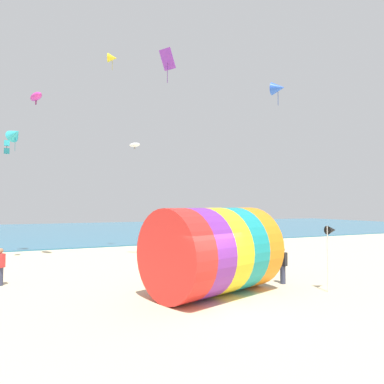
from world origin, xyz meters
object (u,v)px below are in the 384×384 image
Objects in this scene: giant_inflatable_tube at (213,251)px; kite_handler at (283,265)px; kite_blue_delta at (278,88)px; bystander_near_water at (197,249)px; bystander_mid_beach at (0,267)px; kite_yellow_delta at (112,58)px; beach_flag at (331,233)px; kite_cyan_box at (7,147)px; kite_purple_diamond at (167,60)px; kite_white_parafoil at (135,145)px; kite_magenta_parafoil at (36,97)px; kite_cyan_delta at (15,134)px.

giant_inflatable_tube is 3.74m from kite_handler.
bystander_near_water is (-4.45, 2.20, -9.77)m from kite_blue_delta.
giant_inflatable_tube is 9.31m from bystander_mid_beach.
beach_flag is at bearing -67.92° from kite_yellow_delta.
kite_cyan_box is 0.48× the size of kite_purple_diamond.
kite_white_parafoil is 1.03× the size of kite_cyan_box.
bystander_near_water is 10.36m from bystander_mid_beach.
kite_blue_delta is 0.89× the size of bystander_near_water.
kite_blue_delta is at bearing 52.86° from kite_handler.
kite_yellow_delta is 15.59m from bystander_near_water.
bystander_near_water is (-1.22, 6.46, 0.03)m from kite_handler.
bystander_near_water is at bearing -29.18° from kite_magenta_parafoil.
kite_cyan_delta is 21.19m from beach_flag.
kite_cyan_box is at bearing -99.79° from kite_cyan_delta.
kite_blue_delta reaches higher than kite_handler.
kite_cyan_box is 0.50× the size of kite_cyan_delta.
kite_blue_delta is (14.74, -9.87, 2.18)m from kite_cyan_delta.
kite_handler is at bearing -45.63° from kite_cyan_box.
beach_flag is at bearing -50.24° from kite_magenta_parafoil.
giant_inflatable_tube is 17.74m from kite_cyan_delta.
kite_handler is 6.57m from bystander_near_water.
bystander_near_water is (10.29, -7.67, -7.59)m from kite_cyan_delta.
kite_white_parafoil is at bearing 129.52° from bystander_near_water.
kite_cyan_box is 0.54× the size of kite_magenta_parafoil.
bystander_mid_beach is (0.42, -7.38, -6.36)m from kite_cyan_box.
kite_blue_delta is 10.57m from beach_flag.
bystander_mid_beach is (-7.81, 5.00, -0.87)m from giant_inflatable_tube.
kite_white_parafoil is 0.50× the size of kite_purple_diamond.
kite_handler is at bearing -127.14° from kite_blue_delta.
kite_purple_diamond reaches higher than kite_blue_delta.
kite_cyan_box is at bearing 132.32° from beach_flag.
beach_flag is at bearing -20.03° from giant_inflatable_tube.
kite_cyan_box is (-7.71, 2.12, -0.36)m from kite_white_parafoil.
bystander_near_water is (2.41, 6.71, -0.84)m from giant_inflatable_tube.
kite_cyan_delta reaches higher than kite_handler.
kite_handler is 0.61× the size of beach_flag.
kite_cyan_delta is at bearing 127.78° from beach_flag.
kite_cyan_delta is at bearing 131.90° from kite_purple_diamond.
beach_flag is at bearing -47.68° from kite_cyan_box.
kite_blue_delta is at bearing 69.48° from beach_flag.
kite_white_parafoil is 6.25m from kite_purple_diamond.
kite_cyan_box is (-11.86, 12.13, 6.35)m from kite_handler.
kite_yellow_delta reaches higher than beach_flag.
kite_magenta_parafoil is at bearing 136.97° from kite_purple_diamond.
kite_yellow_delta is at bearing 120.89° from bystander_near_water.
bystander_near_water is at bearing -36.70° from kite_cyan_delta.
kite_cyan_box is 19.59m from beach_flag.
giant_inflatable_tube is 4.89m from beach_flag.
kite_magenta_parafoil is (-6.07, 1.48, 2.91)m from kite_white_parafoil.
giant_inflatable_tube reaches higher than kite_handler.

